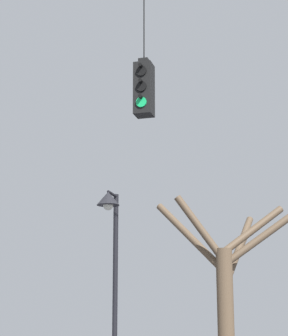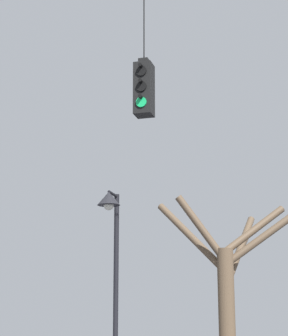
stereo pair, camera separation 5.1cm
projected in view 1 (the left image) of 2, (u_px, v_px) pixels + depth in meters
The scene contains 3 objects.
traffic_light_over_intersection at pixel (144, 88), 12.44m from camera, with size 0.34×0.58×2.84m.
street_lamp at pixel (111, 234), 15.44m from camera, with size 0.54×0.92×4.65m.
bare_tree at pixel (228, 277), 18.96m from camera, with size 4.81×2.96×5.29m.
Camera 1 is at (4.50, -11.17, 1.45)m, focal length 70.00 mm.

